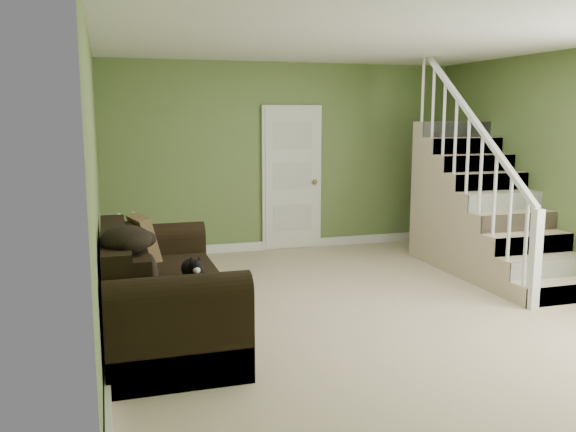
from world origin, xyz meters
TOP-DOWN VIEW (x-y plane):
  - floor at (0.00, 0.00)m, footprint 5.00×5.50m
  - ceiling at (0.00, 0.00)m, footprint 5.00×5.50m
  - wall_back at (0.00, 2.75)m, footprint 5.00×0.04m
  - wall_front at (0.00, -2.75)m, footprint 5.00×0.04m
  - wall_left at (-2.50, 0.00)m, footprint 0.04×5.50m
  - wall_right at (2.50, 0.00)m, footprint 0.04×5.50m
  - baseboard_back at (0.00, 2.72)m, footprint 5.00×0.04m
  - baseboard_left at (-2.47, 0.00)m, footprint 0.04×5.50m
  - baseboard_right at (2.47, 0.00)m, footprint 0.04×5.50m
  - door at (0.10, 2.71)m, footprint 0.86×0.12m
  - staircase at (1.99, 0.97)m, footprint 1.00×2.51m
  - sofa at (-2.02, -0.28)m, footprint 1.02×2.36m
  - side_table at (-2.21, 1.24)m, footprint 0.53×0.53m
  - cat at (-1.74, -0.39)m, footprint 0.24×0.49m
  - banana at (-1.84, -0.95)m, footprint 0.06×0.21m
  - throw_pillow at (-2.08, 0.51)m, footprint 0.32×0.48m
  - throw_blanket at (-2.29, -0.78)m, footprint 0.42×0.53m

SIDE VIEW (x-z plane):
  - floor at x=0.00m, z-range -0.01..0.01m
  - baseboard_back at x=0.00m, z-range 0.00..0.12m
  - baseboard_left at x=-2.47m, z-range 0.00..0.12m
  - baseboard_right at x=2.47m, z-range 0.00..0.12m
  - side_table at x=-2.21m, z-range -0.11..0.75m
  - sofa at x=-2.02m, z-range -0.11..0.82m
  - banana at x=-1.84m, z-range 0.50..0.56m
  - cat at x=-1.74m, z-range 0.48..0.72m
  - staircase at x=1.99m, z-range -0.77..2.05m
  - throw_pillow at x=-2.08m, z-range 0.48..0.93m
  - throw_blanket at x=-2.29m, z-range 0.86..1.07m
  - door at x=0.10m, z-range 0.00..2.02m
  - wall_back at x=0.00m, z-range 0.00..2.60m
  - wall_front at x=0.00m, z-range 0.00..2.60m
  - wall_left at x=-2.50m, z-range 0.00..2.60m
  - wall_right at x=2.50m, z-range 0.00..2.60m
  - ceiling at x=0.00m, z-range 2.60..2.60m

